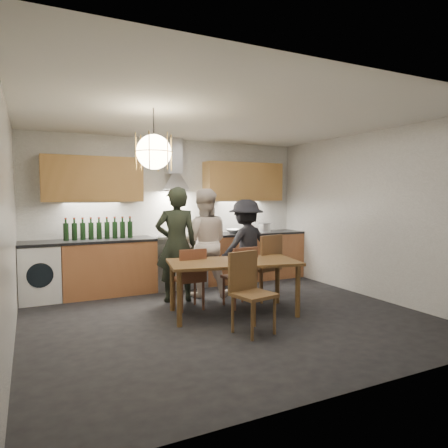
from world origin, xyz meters
name	(u,v)px	position (x,y,z in m)	size (l,w,h in m)	color
ground	(228,317)	(0.00, 0.00, 0.00)	(5.00, 5.00, 0.00)	black
room_shell	(228,187)	(0.00, 0.00, 1.71)	(5.02, 4.52, 2.61)	white
counter_run	(179,261)	(0.02, 1.95, 0.45)	(5.00, 0.62, 0.90)	#C17A4A
range_stove	(178,262)	(0.00, 1.94, 0.44)	(0.90, 0.60, 0.92)	silver
wall_fixtures	(175,180)	(0.00, 2.07, 1.87)	(4.30, 0.54, 1.10)	tan
pendant_lamp	(154,152)	(-1.00, -0.10, 2.10)	(0.43, 0.43, 0.70)	black
dining_table	(233,267)	(0.13, 0.09, 0.64)	(1.85, 1.18, 0.72)	brown
chair_back_left	(191,275)	(-0.32, 0.51, 0.50)	(0.39, 0.39, 0.87)	brown
chair_back_mid	(242,273)	(0.38, 0.31, 0.50)	(0.41, 0.41, 0.87)	brown
chair_back_right	(266,263)	(0.90, 0.50, 0.58)	(0.56, 0.56, 1.01)	brown
chair_front	(249,286)	(-0.03, -0.61, 0.54)	(0.50, 0.50, 0.94)	brown
person_left	(176,244)	(-0.33, 1.06, 0.86)	(0.63, 0.41, 1.73)	black
person_mid	(204,243)	(0.16, 1.17, 0.85)	(0.83, 0.65, 1.71)	beige
person_right	(246,245)	(0.94, 1.18, 0.77)	(0.99, 0.57, 1.53)	black
mixing_bowl	(235,231)	(1.11, 1.90, 0.94)	(0.33, 0.33, 0.08)	silver
stock_pot	(265,228)	(1.76, 1.92, 0.98)	(0.23, 0.23, 0.16)	silver
wine_bottles	(99,228)	(-1.31, 2.00, 1.08)	(1.08, 0.08, 0.35)	black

